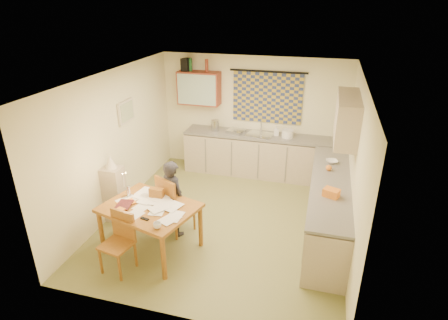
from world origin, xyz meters
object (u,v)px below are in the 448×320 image
(chair_far, at_px, (176,214))
(stove, at_px, (326,249))
(person, at_px, (173,198))
(counter_right, at_px, (328,207))
(dining_table, at_px, (151,227))
(counter_back, at_px, (261,155))
(shelf_stand, at_px, (115,194))

(chair_far, bearing_deg, stove, -163.11)
(chair_far, distance_m, person, 0.34)
(stove, bearing_deg, chair_far, 169.50)
(chair_far, bearing_deg, person, 110.23)
(counter_right, height_order, person, person)
(dining_table, distance_m, chair_far, 0.58)
(counter_right, relative_size, stove, 3.50)
(counter_right, height_order, stove, counter_right)
(dining_table, bearing_deg, counter_back, 85.09)
(counter_right, bearing_deg, counter_back, 128.22)
(stove, relative_size, chair_far, 0.83)
(dining_table, relative_size, chair_far, 1.52)
(counter_back, height_order, person, person)
(person, distance_m, shelf_stand, 1.15)
(counter_back, distance_m, counter_right, 2.33)
(dining_table, xyz_separation_m, shelf_stand, (-0.96, 0.60, 0.12))
(stove, height_order, chair_far, chair_far)
(chair_far, bearing_deg, counter_back, -83.78)
(counter_right, distance_m, person, 2.52)
(counter_right, height_order, chair_far, chair_far)
(stove, bearing_deg, shelf_stand, 172.11)
(person, bearing_deg, shelf_stand, 23.61)
(counter_back, distance_m, stove, 3.26)
(counter_back, relative_size, chair_far, 3.23)
(chair_far, bearing_deg, counter_right, -137.43)
(stove, xyz_separation_m, person, (-2.41, 0.39, 0.23))
(stove, height_order, dining_table, stove)
(counter_back, distance_m, chair_far, 2.66)
(dining_table, xyz_separation_m, chair_far, (0.18, 0.55, -0.06))
(counter_right, relative_size, chair_far, 2.89)
(counter_right, xyz_separation_m, person, (-2.41, -0.71, 0.20))
(dining_table, bearing_deg, counter_right, 40.69)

